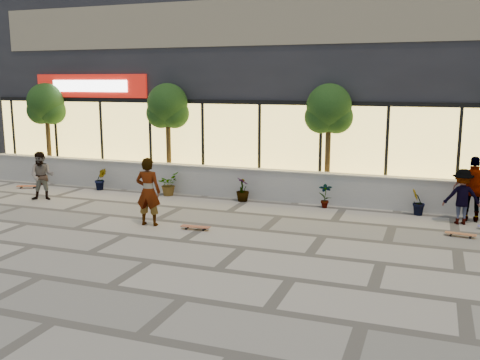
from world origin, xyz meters
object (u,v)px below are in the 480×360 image
(skater_center, at_px, (148,192))
(tree_west, at_px, (46,106))
(skateboard_center, at_px, (195,227))
(tree_mideast, at_px, (329,112))
(skater_left, at_px, (42,176))
(skater_right_near, at_px, (474,189))
(skateboard_left, at_px, (28,186))
(tree_midwest, at_px, (168,109))
(skater_right_far, at_px, (462,197))
(skateboard_right_near, at_px, (461,234))

(skater_center, bearing_deg, tree_west, -41.08)
(tree_west, bearing_deg, skateboard_center, -29.39)
(tree_mideast, distance_m, skateboard_center, 6.35)
(tree_mideast, height_order, skater_left, tree_mideast)
(skater_right_near, bearing_deg, skateboard_left, 4.08)
(skateboard_left, bearing_deg, skater_center, -45.45)
(skater_right_near, bearing_deg, tree_west, -2.91)
(tree_midwest, xyz_separation_m, skater_left, (-3.05, -3.38, -2.16))
(skateboard_center, bearing_deg, skater_right_far, 21.00)
(skater_right_far, bearing_deg, skateboard_center, 13.90)
(skateboard_right_near, bearing_deg, tree_west, 175.26)
(skater_center, xyz_separation_m, skater_right_far, (8.22, 3.15, -0.17))
(tree_west, relative_size, skateboard_right_near, 4.98)
(skater_left, distance_m, skateboard_left, 2.54)
(skater_center, xyz_separation_m, skateboard_right_near, (8.18, 1.74, -0.88))
(tree_mideast, bearing_deg, skater_right_near, -17.92)
(tree_mideast, height_order, skateboard_right_near, tree_mideast)
(tree_midwest, bearing_deg, skater_right_near, -7.89)
(tree_midwest, distance_m, skater_center, 5.75)
(skater_right_near, distance_m, skateboard_center, 8.00)
(tree_west, height_order, skater_right_near, tree_west)
(tree_west, bearing_deg, skateboard_right_near, -11.80)
(tree_mideast, relative_size, skater_right_near, 2.07)
(tree_mideast, xyz_separation_m, skateboard_right_near, (4.14, -3.27, -2.91))
(skater_left, relative_size, skater_right_far, 1.05)
(skateboard_center, relative_size, skateboard_left, 1.02)
(skater_right_near, bearing_deg, tree_mideast, -15.63)
(tree_midwest, distance_m, skater_left, 5.04)
(skater_left, relative_size, skateboard_left, 2.03)
(skater_right_near, height_order, skateboard_left, skater_right_near)
(skateboard_left, bearing_deg, tree_midwest, -0.40)
(skateboard_left, height_order, skateboard_right_near, skateboard_left)
(skateboard_left, bearing_deg, tree_west, 83.03)
(skater_right_far, height_order, skateboard_left, skater_right_far)
(tree_west, relative_size, skater_right_near, 2.07)
(skater_left, height_order, skater_right_far, skater_left)
(skater_left, distance_m, skateboard_right_near, 13.21)
(skater_right_near, relative_size, skater_right_far, 1.20)
(skater_left, xyz_separation_m, skater_right_far, (13.23, 1.53, -0.04))
(skater_center, height_order, skateboard_left, skater_center)
(tree_mideast, bearing_deg, skater_right_far, -23.94)
(tree_west, bearing_deg, skater_center, -33.88)
(skater_right_near, xyz_separation_m, skater_right_far, (-0.32, -0.40, -0.16))
(tree_mideast, bearing_deg, skateboard_right_near, -38.26)
(skater_center, height_order, skater_left, skater_center)
(tree_mideast, bearing_deg, skateboard_left, -169.99)
(skater_right_far, relative_size, skateboard_center, 1.90)
(tree_west, relative_size, tree_mideast, 1.00)
(skateboard_center, distance_m, skateboard_right_near, 6.98)
(tree_west, distance_m, tree_midwest, 5.50)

